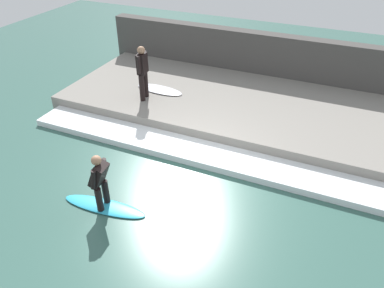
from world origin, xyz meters
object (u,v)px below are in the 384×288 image
object	(u,v)px
surfboard_waiting_near	(160,89)
surfboard_riding	(104,206)
surfer_riding	(100,179)
surfer_waiting_near	(143,70)

from	to	relation	value
surfboard_waiting_near	surfboard_riding	bearing A→B (deg)	-166.32
surfer_riding	surfboard_riding	bearing A→B (deg)	180.00
surfboard_riding	surfer_riding	distance (m)	0.78
surfboard_riding	surfboard_waiting_near	xyz separation A→B (m)	(5.00, 1.22, 0.44)
surfer_riding	surfer_waiting_near	size ratio (longest dim) A/B	0.80
surfboard_riding	surfer_riding	bearing A→B (deg)	0.00
surfer_waiting_near	surfboard_waiting_near	xyz separation A→B (m)	(0.69, -0.16, -0.92)
surfer_waiting_near	surfboard_waiting_near	world-z (taller)	surfer_waiting_near
surfer_waiting_near	surfboard_waiting_near	distance (m)	1.16
surfboard_riding	surfboard_waiting_near	distance (m)	5.17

